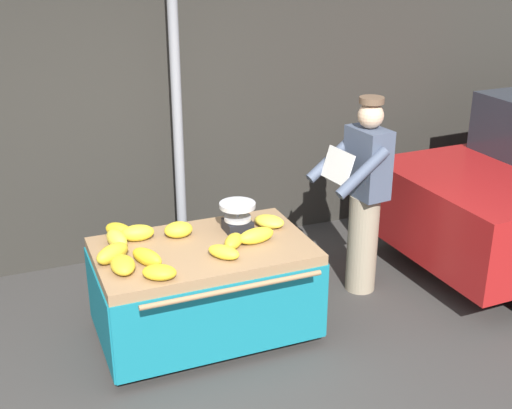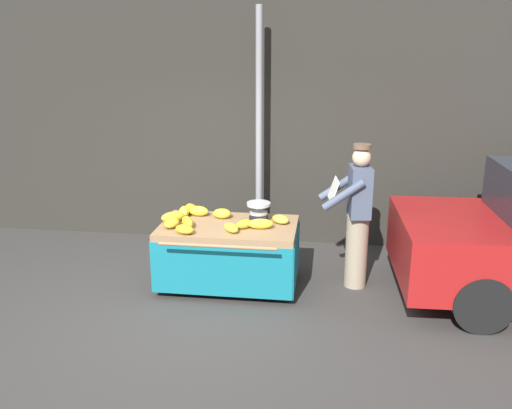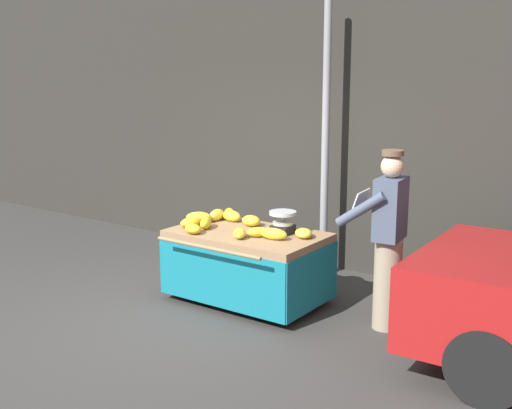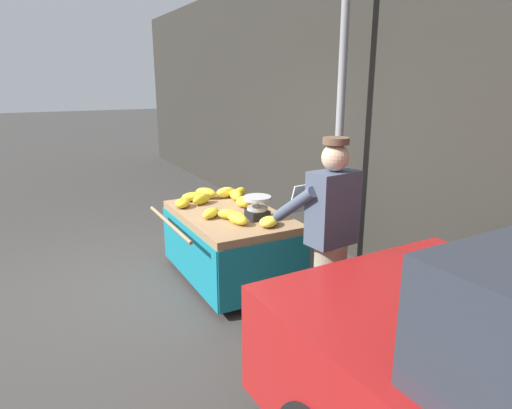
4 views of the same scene
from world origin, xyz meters
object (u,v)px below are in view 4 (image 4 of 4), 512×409
at_px(banana_bunch_6, 183,203).
at_px(banana_bunch_2, 202,199).
at_px(banana_bunch_0, 193,197).
at_px(weighing_scale, 257,208).
at_px(banana_bunch_8, 228,214).
at_px(banana_bunch_11, 211,213).
at_px(banana_cart, 230,232).
at_px(banana_bunch_4, 244,202).
at_px(banana_bunch_7, 206,193).
at_px(banana_bunch_3, 226,192).
at_px(banana_bunch_9, 237,218).
at_px(banana_bunch_10, 236,195).
at_px(banana_bunch_5, 240,192).
at_px(street_pole, 340,126).
at_px(vendor_person, 330,243).
at_px(banana_bunch_1, 269,222).

bearing_deg(banana_bunch_6, banana_bunch_2, 96.50).
bearing_deg(banana_bunch_6, banana_bunch_0, 136.13).
distance_m(banana_bunch_2, banana_bunch_6, 0.24).
xyz_separation_m(weighing_scale, banana_bunch_8, (-0.13, -0.26, -0.07)).
bearing_deg(banana_bunch_11, banana_bunch_0, 174.47).
height_order(banana_cart, banana_bunch_8, banana_bunch_8).
xyz_separation_m(banana_bunch_4, banana_bunch_8, (0.32, -0.34, -0.01)).
bearing_deg(banana_bunch_7, banana_bunch_3, 71.50).
distance_m(banana_bunch_9, banana_bunch_10, 0.89).
bearing_deg(banana_bunch_11, banana_bunch_5, 134.19).
xyz_separation_m(banana_bunch_3, banana_bunch_4, (0.47, 0.01, -0.00)).
bearing_deg(street_pole, banana_bunch_5, -130.17).
distance_m(banana_bunch_6, banana_bunch_10, 0.65).
xyz_separation_m(banana_bunch_9, banana_bunch_11, (-0.31, -0.15, -0.01)).
xyz_separation_m(weighing_scale, banana_bunch_9, (0.05, -0.25, -0.06)).
bearing_deg(banana_bunch_3, banana_bunch_0, -95.63).
height_order(banana_bunch_4, vendor_person, vendor_person).
bearing_deg(weighing_scale, banana_bunch_7, -171.07).
bearing_deg(banana_bunch_10, banana_cart, -33.60).
height_order(street_pole, banana_bunch_9, street_pole).
relative_size(banana_bunch_2, banana_bunch_10, 1.09).
distance_m(banana_bunch_1, banana_bunch_3, 1.19).
xyz_separation_m(banana_bunch_4, banana_bunch_9, (0.51, -0.32, -0.00)).
bearing_deg(banana_bunch_1, banana_bunch_11, -143.22).
bearing_deg(banana_cart, banana_bunch_6, -138.75).
distance_m(banana_cart, banana_bunch_6, 0.62).
bearing_deg(banana_bunch_8, banana_bunch_0, -175.19).
xyz_separation_m(banana_bunch_0, banana_bunch_7, (-0.04, 0.18, 0.01)).
bearing_deg(banana_bunch_6, banana_bunch_10, 89.95).
height_order(banana_bunch_3, banana_bunch_10, banana_bunch_3).
bearing_deg(banana_bunch_7, banana_cart, -0.07).
bearing_deg(banana_bunch_11, vendor_person, 17.42).
height_order(street_pole, banana_bunch_11, street_pole).
bearing_deg(banana_cart, banana_bunch_9, -13.57).
bearing_deg(weighing_scale, banana_bunch_4, 170.90).
distance_m(banana_bunch_1, banana_bunch_5, 1.16).
height_order(banana_bunch_3, banana_bunch_5, banana_bunch_3).
xyz_separation_m(banana_bunch_2, banana_bunch_8, (0.65, 0.03, -0.01)).
bearing_deg(banana_cart, banana_bunch_3, 159.23).
bearing_deg(banana_bunch_2, banana_bunch_8, 2.76).
xyz_separation_m(banana_bunch_0, banana_bunch_1, (1.22, 0.32, -0.01)).
bearing_deg(banana_bunch_3, banana_bunch_7, -108.50).
bearing_deg(banana_bunch_11, banana_bunch_10, 133.65).
distance_m(weighing_scale, banana_bunch_2, 0.84).
height_order(banana_bunch_0, banana_bunch_6, banana_bunch_0).
xyz_separation_m(banana_bunch_6, banana_bunch_9, (0.81, 0.28, 0.01)).
relative_size(weighing_scale, banana_bunch_1, 1.12).
bearing_deg(banana_bunch_9, banana_bunch_4, 147.44).
height_order(banana_bunch_5, banana_bunch_8, banana_bunch_5).
bearing_deg(banana_bunch_1, banana_bunch_8, -147.67).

